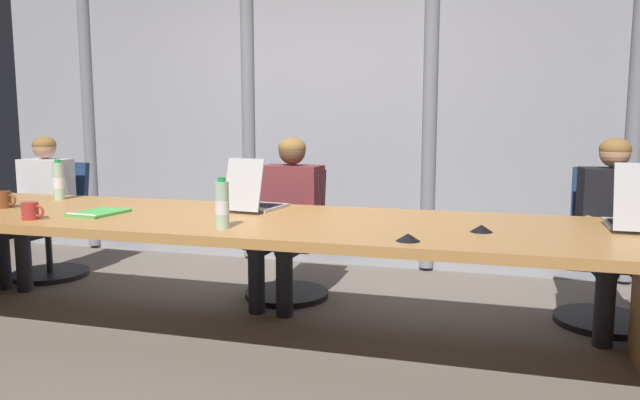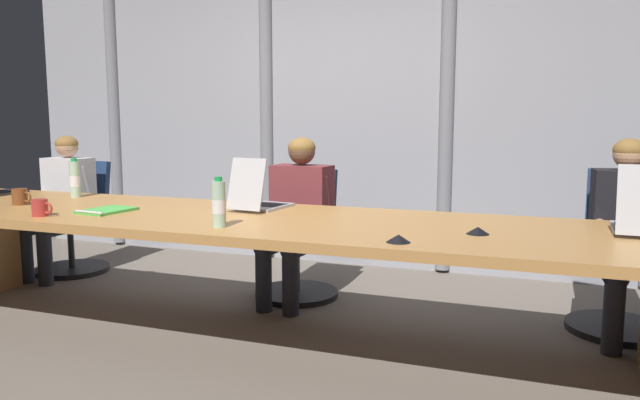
# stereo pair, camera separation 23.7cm
# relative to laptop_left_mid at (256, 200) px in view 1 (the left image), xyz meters

# --- Properties ---
(ground_plane) EXTENTS (13.02, 13.02, 0.00)m
(ground_plane) POSITION_rel_laptop_left_mid_xyz_m (-0.02, -0.26, -0.79)
(ground_plane) COLOR #6B6056
(conference_table) EXTENTS (4.81, 1.11, 0.73)m
(conference_table) POSITION_rel_laptop_left_mid_xyz_m (-0.02, -0.26, -0.18)
(conference_table) COLOR #B77F42
(conference_table) RESTS_ON ground_plane
(curtain_backdrop) EXTENTS (6.51, 0.16, 2.74)m
(curtain_backdrop) POSITION_rel_laptop_left_mid_xyz_m (-0.02, 1.79, 0.58)
(curtain_backdrop) COLOR #9999A0
(curtain_backdrop) RESTS_ON ground_plane
(laptop_left_mid) EXTENTS (0.28, 0.43, 0.31)m
(laptop_left_mid) POSITION_rel_laptop_left_mid_xyz_m (0.00, 0.00, 0.00)
(laptop_left_mid) COLOR #BCBCC1
(laptop_left_mid) RESTS_ON conference_table
(laptop_center) EXTENTS (0.26, 0.44, 0.33)m
(laptop_center) POSITION_rel_laptop_left_mid_xyz_m (2.03, -0.06, 0.00)
(laptop_center) COLOR #BCBCC1
(laptop_center) RESTS_ON conference_table
(office_chair_left_end) EXTENTS (0.60, 0.60, 0.92)m
(office_chair_left_end) POSITION_rel_laptop_left_mid_xyz_m (-2.08, 0.72, -0.45)
(office_chair_left_end) COLOR navy
(office_chair_left_end) RESTS_ON ground_plane
(office_chair_left_mid) EXTENTS (0.60, 0.60, 0.91)m
(office_chair_left_mid) POSITION_rel_laptop_left_mid_xyz_m (-0.04, 0.72, -0.45)
(office_chair_left_mid) COLOR navy
(office_chair_left_mid) RESTS_ON ground_plane
(office_chair_center) EXTENTS (0.60, 0.60, 0.96)m
(office_chair_center) POSITION_rel_laptop_left_mid_xyz_m (2.06, 0.73, -0.44)
(office_chair_center) COLOR navy
(office_chair_center) RESTS_ON ground_plane
(person_left_end) EXTENTS (0.40, 0.56, 1.14)m
(person_left_end) POSITION_rel_laptop_left_mid_xyz_m (-2.05, 0.56, -0.15)
(person_left_end) COLOR silver
(person_left_end) RESTS_ON ground_plane
(person_left_mid) EXTENTS (0.44, 0.56, 1.14)m
(person_left_mid) POSITION_rel_laptop_left_mid_xyz_m (0.00, 0.57, -0.14)
(person_left_mid) COLOR brown
(person_left_mid) RESTS_ON ground_plane
(person_center) EXTENTS (0.41, 0.57, 1.16)m
(person_center) POSITION_rel_laptop_left_mid_xyz_m (2.06, 0.56, -0.14)
(person_center) COLOR black
(person_center) RESTS_ON ground_plane
(water_bottle_primary) EXTENTS (0.07, 0.07, 0.26)m
(water_bottle_primary) POSITION_rel_laptop_left_mid_xyz_m (0.07, -0.61, 0.06)
(water_bottle_primary) COLOR #ADD1B2
(water_bottle_primary) RESTS_ON conference_table
(water_bottle_secondary) EXTENTS (0.07, 0.07, 0.27)m
(water_bottle_secondary) POSITION_rel_laptop_left_mid_xyz_m (-1.45, 0.07, 0.06)
(water_bottle_secondary) COLOR #ADD1B2
(water_bottle_secondary) RESTS_ON conference_table
(coffee_mug_near) EXTENTS (0.13, 0.09, 0.10)m
(coffee_mug_near) POSITION_rel_laptop_left_mid_xyz_m (-1.04, -0.66, -0.01)
(coffee_mug_near) COLOR #B2332D
(coffee_mug_near) RESTS_ON conference_table
(coffee_mug_far) EXTENTS (0.14, 0.09, 0.10)m
(coffee_mug_far) POSITION_rel_laptop_left_mid_xyz_m (-1.51, -0.35, -0.01)
(coffee_mug_far) COLOR brown
(coffee_mug_far) RESTS_ON conference_table
(conference_mic_left_side) EXTENTS (0.11, 0.11, 0.03)m
(conference_mic_left_side) POSITION_rel_laptop_left_mid_xyz_m (1.00, -0.67, -0.04)
(conference_mic_left_side) COLOR black
(conference_mic_left_side) RESTS_ON conference_table
(conference_mic_middle) EXTENTS (0.11, 0.11, 0.03)m
(conference_mic_middle) POSITION_rel_laptop_left_mid_xyz_m (1.31, -0.35, -0.04)
(conference_mic_middle) COLOR black
(conference_mic_middle) RESTS_ON conference_table
(spiral_notepad) EXTENTS (0.26, 0.33, 0.03)m
(spiral_notepad) POSITION_rel_laptop_left_mid_xyz_m (-0.80, -0.40, -0.05)
(spiral_notepad) COLOR #4CB74C
(spiral_notepad) RESTS_ON conference_table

